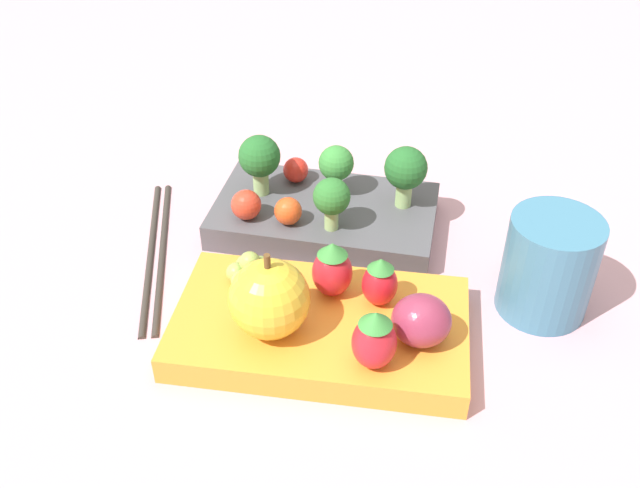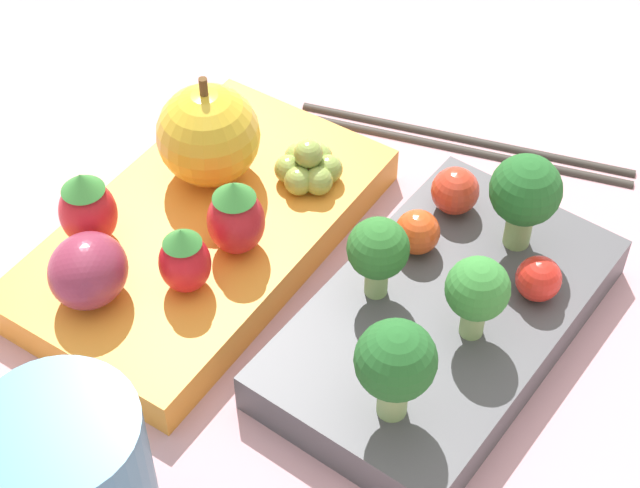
% 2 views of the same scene
% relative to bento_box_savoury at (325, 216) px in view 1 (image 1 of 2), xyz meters
% --- Properties ---
extents(ground_plane, '(4.00, 4.00, 0.00)m').
position_rel_bento_box_savoury_xyz_m(ground_plane, '(0.01, -0.07, -0.01)').
color(ground_plane, '#C6939E').
extents(bento_box_savoury, '(0.21, 0.14, 0.02)m').
position_rel_bento_box_savoury_xyz_m(bento_box_savoury, '(0.00, 0.00, 0.00)').
color(bento_box_savoury, '#4C4C51').
rests_on(bento_box_savoury, ground_plane).
extents(bento_box_fruit, '(0.22, 0.14, 0.02)m').
position_rel_bento_box_savoury_xyz_m(bento_box_fruit, '(0.00, -0.14, -0.00)').
color(bento_box_fruit, orange).
rests_on(bento_box_fruit, ground_plane).
extents(broccoli_floret_0, '(0.04, 0.04, 0.06)m').
position_rel_bento_box_savoury_xyz_m(broccoli_floret_0, '(-0.06, 0.01, 0.05)').
color(broccoli_floret_0, '#93B770').
rests_on(broccoli_floret_0, bento_box_savoury).
extents(broccoli_floret_1, '(0.03, 0.03, 0.05)m').
position_rel_bento_box_savoury_xyz_m(broccoli_floret_1, '(0.01, -0.03, 0.04)').
color(broccoli_floret_1, '#93B770').
rests_on(broccoli_floret_1, bento_box_savoury).
extents(broccoli_floret_2, '(0.04, 0.04, 0.06)m').
position_rel_bento_box_savoury_xyz_m(broccoli_floret_2, '(0.07, 0.01, 0.05)').
color(broccoli_floret_2, '#93B770').
rests_on(broccoli_floret_2, bento_box_savoury).
extents(broccoli_floret_3, '(0.03, 0.03, 0.05)m').
position_rel_bento_box_savoury_xyz_m(broccoli_floret_3, '(0.01, 0.02, 0.04)').
color(broccoli_floret_3, '#93B770').
rests_on(broccoli_floret_3, bento_box_savoury).
extents(cherry_tomato_0, '(0.02, 0.02, 0.02)m').
position_rel_bento_box_savoury_xyz_m(cherry_tomato_0, '(-0.03, 0.04, 0.02)').
color(cherry_tomato_0, red).
rests_on(cherry_tomato_0, bento_box_savoury).
extents(cherry_tomato_1, '(0.02, 0.02, 0.02)m').
position_rel_bento_box_savoury_xyz_m(cherry_tomato_1, '(-0.03, -0.03, 0.02)').
color(cherry_tomato_1, '#DB4C1E').
rests_on(cherry_tomato_1, bento_box_savoury).
extents(cherry_tomato_2, '(0.03, 0.03, 0.03)m').
position_rel_bento_box_savoury_xyz_m(cherry_tomato_2, '(-0.07, -0.03, 0.03)').
color(cherry_tomato_2, red).
rests_on(cherry_tomato_2, bento_box_savoury).
extents(apple, '(0.06, 0.06, 0.07)m').
position_rel_bento_box_savoury_xyz_m(apple, '(-0.03, -0.16, 0.04)').
color(apple, gold).
rests_on(apple, bento_box_fruit).
extents(strawberry_0, '(0.03, 0.03, 0.04)m').
position_rel_bento_box_savoury_xyz_m(strawberry_0, '(0.05, -0.12, 0.03)').
color(strawberry_0, red).
rests_on(strawberry_0, bento_box_fruit).
extents(strawberry_1, '(0.03, 0.03, 0.05)m').
position_rel_bento_box_savoury_xyz_m(strawberry_1, '(0.01, -0.11, 0.03)').
color(strawberry_1, red).
rests_on(strawberry_1, bento_box_fruit).
extents(strawberry_2, '(0.03, 0.03, 0.05)m').
position_rel_bento_box_savoury_xyz_m(strawberry_2, '(0.05, -0.19, 0.03)').
color(strawberry_2, red).
rests_on(strawberry_2, bento_box_fruit).
extents(plum, '(0.04, 0.04, 0.04)m').
position_rel_bento_box_savoury_xyz_m(plum, '(0.08, -0.16, 0.03)').
color(plum, '#892D47').
rests_on(plum, bento_box_fruit).
extents(grape_cluster, '(0.04, 0.04, 0.03)m').
position_rel_bento_box_savoury_xyz_m(grape_cluster, '(-0.05, -0.11, 0.02)').
color(grape_cluster, '#8EA84C').
rests_on(grape_cluster, bento_box_fruit).
extents(drinking_cup, '(0.07, 0.07, 0.08)m').
position_rel_bento_box_savoury_xyz_m(drinking_cup, '(0.18, -0.09, 0.03)').
color(drinking_cup, teal).
rests_on(drinking_cup, ground_plane).
extents(chopsticks_pair, '(0.06, 0.21, 0.01)m').
position_rel_bento_box_savoury_xyz_m(chopsticks_pair, '(-0.14, -0.05, -0.01)').
color(chopsticks_pair, '#332D28').
rests_on(chopsticks_pair, ground_plane).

